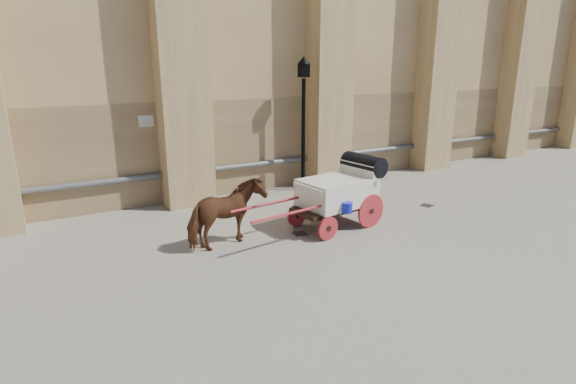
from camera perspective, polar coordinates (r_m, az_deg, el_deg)
ground at (r=11.04m, az=-1.67°, el=-5.58°), size 90.00×90.00×0.00m
horse at (r=10.27m, az=-7.82°, el=-2.81°), size 1.97×1.22×1.54m
carriage at (r=11.57m, az=6.76°, el=0.34°), size 4.17×1.60×1.78m
street_lamp at (r=14.54m, az=1.96°, el=8.99°), size 0.40×0.40×4.29m
drain_grate_near at (r=11.17m, az=1.55°, el=-5.28°), size 0.38×0.38×0.01m
drain_grate_far at (r=13.97m, az=17.23°, el=-1.63°), size 0.41×0.41×0.01m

